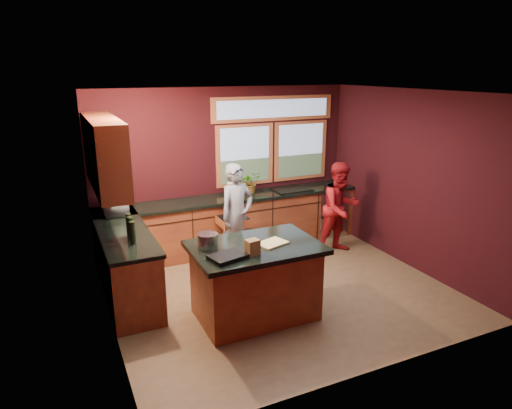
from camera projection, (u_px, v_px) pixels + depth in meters
floor at (279, 290)px, 6.41m from camera, size 4.50×4.50×0.00m
room_shell at (228, 163)px, 5.93m from camera, size 4.52×4.02×2.71m
back_counter at (244, 221)px, 7.83m from camera, size 4.50×0.64×0.93m
left_counter at (124, 260)px, 6.23m from camera, size 0.64×2.30×0.93m
island at (255, 280)px, 5.61m from camera, size 1.55×1.05×0.95m
person_grey at (237, 216)px, 7.00m from camera, size 0.67×0.53×1.62m
person_red at (340, 208)px, 7.52m from camera, size 0.80×0.66×1.54m
microwave at (115, 204)px, 6.68m from camera, size 0.36×0.52×0.28m
potted_plant at (250, 183)px, 7.75m from camera, size 0.34×0.29×0.37m
paper_towel at (231, 188)px, 7.57m from camera, size 0.12×0.12×0.28m
cutting_board at (272, 243)px, 5.51m from camera, size 0.41×0.34×0.02m
stock_pot at (208, 241)px, 5.36m from camera, size 0.24×0.24×0.18m
paper_bag at (252, 247)px, 5.17m from camera, size 0.17×0.15×0.18m
black_tray at (228, 257)px, 5.07m from camera, size 0.45×0.37×0.05m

